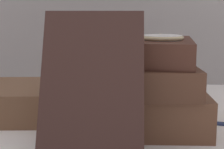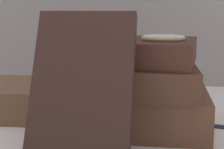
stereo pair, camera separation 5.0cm
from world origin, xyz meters
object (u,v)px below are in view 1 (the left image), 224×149
(book_flat_middle, at_px, (121,77))
(pocket_watch, at_px, (162,38))
(book_flat_bottom, at_px, (126,107))
(book_leaning_front, at_px, (92,94))
(book_flat_top, at_px, (125,51))

(book_flat_middle, distance_m, pocket_watch, 0.07)
(book_flat_bottom, bearing_deg, book_leaning_front, -104.57)
(book_flat_top, bearing_deg, book_leaning_front, -98.17)
(book_flat_middle, bearing_deg, book_flat_bottom, 54.98)
(book_flat_top, xyz_separation_m, pocket_watch, (0.05, -0.02, 0.02))
(book_leaning_front, bearing_deg, book_flat_middle, 77.92)
(book_flat_bottom, xyz_separation_m, pocket_watch, (0.05, -0.02, 0.10))
(book_flat_top, bearing_deg, book_flat_bottom, -5.96)
(book_flat_bottom, xyz_separation_m, book_flat_middle, (-0.01, -0.01, 0.04))
(book_flat_bottom, relative_size, book_flat_middle, 1.09)
(book_flat_bottom, relative_size, pocket_watch, 3.42)
(book_flat_top, xyz_separation_m, book_leaning_front, (-0.03, -0.13, -0.03))
(book_flat_bottom, height_order, book_flat_middle, book_flat_middle)
(book_leaning_front, bearing_deg, pocket_watch, 56.10)
(book_leaning_front, relative_size, pocket_watch, 2.64)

